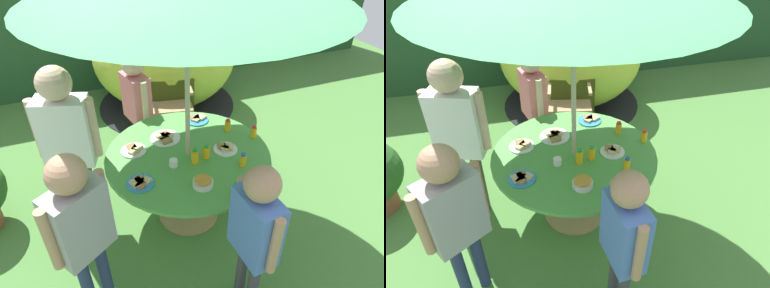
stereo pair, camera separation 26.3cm
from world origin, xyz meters
The scene contains 22 objects.
ground_plane centered at (0.00, 0.00, -0.01)m, with size 10.00×10.00×0.02m, color #477A38.
hedge_backdrop centered at (0.00, 3.20, 0.93)m, with size 9.00×0.70×1.86m, color #234C28.
garden_table centered at (0.00, 0.00, 0.54)m, with size 1.32×1.32×0.69m.
wooden_chair centered at (0.28, 1.36, 0.57)m, with size 0.56×0.53×1.05m.
dome_tent centered at (0.46, 2.05, 0.69)m, with size 2.23×2.23×1.39m.
child_in_pink_shirt centered at (-0.20, 0.88, 0.79)m, with size 0.24×0.41×1.24m.
child_in_white_shirt centered at (-0.87, 0.29, 0.92)m, with size 0.46×0.32×1.45m.
child_in_grey_shirt centered at (-0.88, -0.56, 0.83)m, with size 0.39×0.34×1.30m.
child_in_blue_shirt centered at (0.07, -0.92, 0.78)m, with size 0.21×0.42×1.22m.
snack_bowl centered at (-0.03, -0.39, 0.72)m, with size 0.15×0.15×0.07m.
plate_near_left centered at (-0.44, -0.21, 0.70)m, with size 0.20×0.20×0.03m.
plate_near_right centered at (-0.11, 0.26, 0.70)m, with size 0.26×0.26×0.03m.
plate_far_left centered at (0.26, 0.45, 0.70)m, with size 0.22×0.22×0.03m.
plate_front_edge centered at (0.30, -0.06, 0.70)m, with size 0.20×0.20×0.03m.
plate_mid_left centered at (-0.40, 0.19, 0.70)m, with size 0.21×0.21×0.03m.
juice_bottle_far_right centered at (0.33, -0.29, 0.74)m, with size 0.05×0.05×0.11m.
juice_bottle_center_front centered at (0.12, -0.10, 0.74)m, with size 0.06×0.06×0.12m.
juice_bottle_center_back centered at (0.14, -0.56, 0.74)m, with size 0.05×0.05×0.11m.
juice_bottle_mid_right centered at (0.01, -0.13, 0.75)m, with size 0.06×0.06×0.13m.
juice_bottle_back_edge centered at (0.61, 0.02, 0.74)m, with size 0.05×0.05×0.11m.
juice_bottle_spot_a centered at (0.45, 0.19, 0.74)m, with size 0.05×0.05×0.11m.
cup_near centered at (-0.16, -0.11, 0.71)m, with size 0.07×0.07×0.06m, color white.
Camera 1 is at (-0.76, -2.01, 2.33)m, focal length 31.53 mm.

